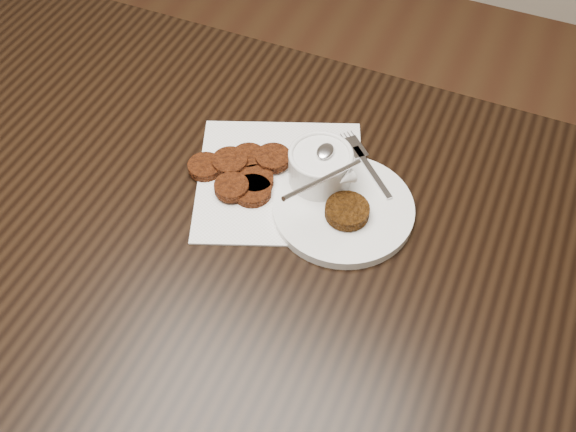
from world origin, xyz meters
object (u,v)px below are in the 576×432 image
(table, at_px, (194,347))
(plate_with_patty, at_px, (344,205))
(napkin, at_px, (280,180))
(sauce_ramekin, at_px, (321,153))

(table, xyz_separation_m, plate_with_patty, (0.23, 0.13, 0.39))
(napkin, xyz_separation_m, plate_with_patty, (0.12, -0.02, 0.01))
(sauce_ramekin, height_order, plate_with_patty, sauce_ramekin)
(table, height_order, napkin, napkin)
(napkin, bearing_deg, table, -127.27)
(table, distance_m, sauce_ramekin, 0.51)
(napkin, relative_size, plate_with_patty, 1.21)
(sauce_ramekin, bearing_deg, plate_with_patty, -34.72)
(sauce_ramekin, distance_m, plate_with_patty, 0.09)
(napkin, height_order, sauce_ramekin, sauce_ramekin)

